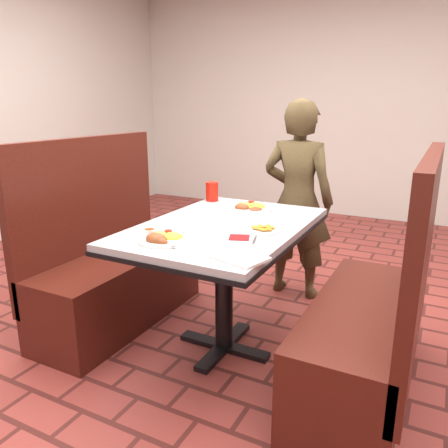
{
  "coord_description": "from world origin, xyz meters",
  "views": [
    {
      "loc": [
        1.03,
        -2.0,
        1.37
      ],
      "look_at": [
        0.0,
        0.0,
        0.75
      ],
      "focal_mm": 35.0,
      "sensor_mm": 36.0,
      "label": 1
    }
  ],
  "objects_px": {
    "far_dinner_plate": "(250,206)",
    "near_dinner_plate": "(163,236)",
    "booth_bench_right": "(372,329)",
    "plantain_plate": "(264,229)",
    "dining_table": "(224,241)",
    "red_tumbler": "(212,192)",
    "booth_bench_left": "(114,272)",
    "diner_person": "(297,200)"
  },
  "relations": [
    {
      "from": "booth_bench_left",
      "to": "red_tumbler",
      "type": "relative_size",
      "value": 9.66
    },
    {
      "from": "diner_person",
      "to": "plantain_plate",
      "type": "height_order",
      "value": "diner_person"
    },
    {
      "from": "far_dinner_plate",
      "to": "red_tumbler",
      "type": "height_order",
      "value": "red_tumbler"
    },
    {
      "from": "far_dinner_plate",
      "to": "dining_table",
      "type": "bearing_deg",
      "value": -88.66
    },
    {
      "from": "diner_person",
      "to": "near_dinner_plate",
      "type": "distance_m",
      "value": 1.36
    },
    {
      "from": "plantain_plate",
      "to": "red_tumbler",
      "type": "height_order",
      "value": "red_tumbler"
    },
    {
      "from": "dining_table",
      "to": "plantain_plate",
      "type": "relative_size",
      "value": 7.06
    },
    {
      "from": "dining_table",
      "to": "diner_person",
      "type": "bearing_deg",
      "value": 83.78
    },
    {
      "from": "far_dinner_plate",
      "to": "plantain_plate",
      "type": "xyz_separation_m",
      "value": [
        0.25,
        -0.39,
        -0.01
      ]
    },
    {
      "from": "booth_bench_right",
      "to": "diner_person",
      "type": "xyz_separation_m",
      "value": [
        -0.7,
        0.94,
        0.38
      ]
    },
    {
      "from": "near_dinner_plate",
      "to": "plantain_plate",
      "type": "xyz_separation_m",
      "value": [
        0.36,
        0.37,
        -0.02
      ]
    },
    {
      "from": "red_tumbler",
      "to": "plantain_plate",
      "type": "bearing_deg",
      "value": -41.54
    },
    {
      "from": "booth_bench_right",
      "to": "near_dinner_plate",
      "type": "distance_m",
      "value": 1.09
    },
    {
      "from": "plantain_plate",
      "to": "red_tumbler",
      "type": "relative_size",
      "value": 1.38
    },
    {
      "from": "near_dinner_plate",
      "to": "booth_bench_right",
      "type": "bearing_deg",
      "value": 23.66
    },
    {
      "from": "booth_bench_right",
      "to": "diner_person",
      "type": "height_order",
      "value": "diner_person"
    },
    {
      "from": "near_dinner_plate",
      "to": "red_tumbler",
      "type": "bearing_deg",
      "value": 104.1
    },
    {
      "from": "booth_bench_left",
      "to": "near_dinner_plate",
      "type": "relative_size",
      "value": 4.97
    },
    {
      "from": "far_dinner_plate",
      "to": "plantain_plate",
      "type": "bearing_deg",
      "value": -57.59
    },
    {
      "from": "booth_bench_right",
      "to": "plantain_plate",
      "type": "height_order",
      "value": "booth_bench_right"
    },
    {
      "from": "booth_bench_left",
      "to": "diner_person",
      "type": "height_order",
      "value": "diner_person"
    },
    {
      "from": "far_dinner_plate",
      "to": "diner_person",
      "type": "bearing_deg",
      "value": 79.2
    },
    {
      "from": "near_dinner_plate",
      "to": "far_dinner_plate",
      "type": "relative_size",
      "value": 0.9
    },
    {
      "from": "near_dinner_plate",
      "to": "plantain_plate",
      "type": "relative_size",
      "value": 1.41
    },
    {
      "from": "dining_table",
      "to": "near_dinner_plate",
      "type": "xyz_separation_m",
      "value": [
        -0.12,
        -0.4,
        0.12
      ]
    },
    {
      "from": "plantain_plate",
      "to": "near_dinner_plate",
      "type": "bearing_deg",
      "value": -134.24
    },
    {
      "from": "near_dinner_plate",
      "to": "plantain_plate",
      "type": "distance_m",
      "value": 0.51
    },
    {
      "from": "dining_table",
      "to": "booth_bench_left",
      "type": "relative_size",
      "value": 1.01
    },
    {
      "from": "dining_table",
      "to": "booth_bench_left",
      "type": "xyz_separation_m",
      "value": [
        -0.8,
        0.0,
        -0.32
      ]
    },
    {
      "from": "booth_bench_right",
      "to": "far_dinner_plate",
      "type": "relative_size",
      "value": 4.46
    },
    {
      "from": "far_dinner_plate",
      "to": "near_dinner_plate",
      "type": "bearing_deg",
      "value": -98.0
    },
    {
      "from": "booth_bench_right",
      "to": "plantain_plate",
      "type": "distance_m",
      "value": 0.71
    },
    {
      "from": "dining_table",
      "to": "red_tumbler",
      "type": "xyz_separation_m",
      "value": [
        -0.34,
        0.48,
        0.16
      ]
    },
    {
      "from": "dining_table",
      "to": "red_tumbler",
      "type": "relative_size",
      "value": 9.76
    },
    {
      "from": "diner_person",
      "to": "red_tumbler",
      "type": "height_order",
      "value": "diner_person"
    },
    {
      "from": "booth_bench_left",
      "to": "near_dinner_plate",
      "type": "xyz_separation_m",
      "value": [
        0.68,
        -0.4,
        0.45
      ]
    },
    {
      "from": "dining_table",
      "to": "plantain_plate",
      "type": "xyz_separation_m",
      "value": [
        0.24,
        -0.03,
        0.11
      ]
    },
    {
      "from": "diner_person",
      "to": "far_dinner_plate",
      "type": "height_order",
      "value": "diner_person"
    },
    {
      "from": "booth_bench_left",
      "to": "diner_person",
      "type": "distance_m",
      "value": 1.36
    },
    {
      "from": "booth_bench_right",
      "to": "plantain_plate",
      "type": "xyz_separation_m",
      "value": [
        -0.56,
        -0.03,
        0.43
      ]
    },
    {
      "from": "booth_bench_left",
      "to": "near_dinner_plate",
      "type": "distance_m",
      "value": 0.91
    },
    {
      "from": "dining_table",
      "to": "booth_bench_right",
      "type": "bearing_deg",
      "value": 0.0
    }
  ]
}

